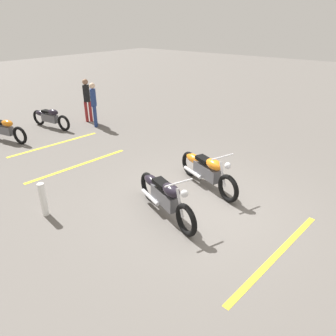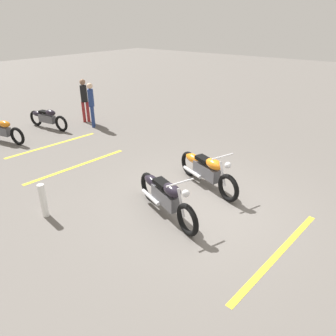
{
  "view_description": "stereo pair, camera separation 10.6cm",
  "coord_description": "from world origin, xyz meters",
  "px_view_note": "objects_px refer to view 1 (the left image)",
  "views": [
    {
      "loc": [
        -3.21,
        5.21,
        3.86
      ],
      "look_at": [
        1.0,
        0.0,
        0.65
      ],
      "focal_mm": 33.51,
      "sensor_mm": 36.0,
      "label": 1
    },
    {
      "loc": [
        -3.12,
        5.28,
        3.86
      ],
      "look_at": [
        1.0,
        0.0,
        0.65
      ],
      "focal_mm": 33.51,
      "sensor_mm": 36.0,
      "label": 2
    }
  ],
  "objects_px": {
    "motorcycle_row_left": "(3,129)",
    "bystander_near_row": "(87,98)",
    "bollard_post": "(43,199)",
    "bystander_secondary": "(94,103)",
    "motorcycle_dark_foreground": "(164,195)",
    "motorcycle_bright_foreground": "(206,170)",
    "motorcycle_row_far_left": "(49,117)"
  },
  "relations": [
    {
      "from": "motorcycle_row_left",
      "to": "bystander_near_row",
      "type": "bearing_deg",
      "value": 69.53
    },
    {
      "from": "bollard_post",
      "to": "bystander_near_row",
      "type": "bearing_deg",
      "value": -46.07
    },
    {
      "from": "bystander_secondary",
      "to": "motorcycle_row_left",
      "type": "bearing_deg",
      "value": 23.35
    },
    {
      "from": "bystander_near_row",
      "to": "motorcycle_dark_foreground",
      "type": "bearing_deg",
      "value": -163.04
    },
    {
      "from": "bystander_near_row",
      "to": "bystander_secondary",
      "type": "bearing_deg",
      "value": -155.57
    },
    {
      "from": "motorcycle_row_left",
      "to": "bystander_near_row",
      "type": "height_order",
      "value": "bystander_near_row"
    },
    {
      "from": "motorcycle_bright_foreground",
      "to": "bystander_near_row",
      "type": "xyz_separation_m",
      "value": [
        6.75,
        -1.67,
        0.5
      ]
    },
    {
      "from": "bystander_secondary",
      "to": "motorcycle_dark_foreground",
      "type": "bearing_deg",
      "value": 108.34
    },
    {
      "from": "motorcycle_row_left",
      "to": "motorcycle_dark_foreground",
      "type": "bearing_deg",
      "value": -12.3
    },
    {
      "from": "motorcycle_dark_foreground",
      "to": "motorcycle_row_left",
      "type": "height_order",
      "value": "motorcycle_dark_foreground"
    },
    {
      "from": "motorcycle_bright_foreground",
      "to": "motorcycle_dark_foreground",
      "type": "height_order",
      "value": "same"
    },
    {
      "from": "motorcycle_dark_foreground",
      "to": "bystander_secondary",
      "type": "distance_m",
      "value": 6.75
    },
    {
      "from": "motorcycle_bright_foreground",
      "to": "motorcycle_row_far_left",
      "type": "xyz_separation_m",
      "value": [
        7.28,
        -0.22,
        -0.05
      ]
    },
    {
      "from": "motorcycle_row_far_left",
      "to": "bystander_near_row",
      "type": "distance_m",
      "value": 1.64
    },
    {
      "from": "motorcycle_bright_foreground",
      "to": "motorcycle_dark_foreground",
      "type": "bearing_deg",
      "value": -70.32
    },
    {
      "from": "motorcycle_bright_foreground",
      "to": "bystander_near_row",
      "type": "bearing_deg",
      "value": -173.39
    },
    {
      "from": "motorcycle_dark_foreground",
      "to": "bystander_secondary",
      "type": "xyz_separation_m",
      "value": [
        6.0,
        -3.04,
        0.48
      ]
    },
    {
      "from": "motorcycle_row_left",
      "to": "motorcycle_row_far_left",
      "type": "bearing_deg",
      "value": 79.37
    },
    {
      "from": "motorcycle_bright_foreground",
      "to": "bystander_secondary",
      "type": "distance_m",
      "value": 6.21
    },
    {
      "from": "motorcycle_bright_foreground",
      "to": "motorcycle_dark_foreground",
      "type": "relative_size",
      "value": 1.0
    },
    {
      "from": "motorcycle_row_far_left",
      "to": "bystander_secondary",
      "type": "bearing_deg",
      "value": 36.06
    },
    {
      "from": "motorcycle_bright_foreground",
      "to": "motorcycle_dark_foreground",
      "type": "xyz_separation_m",
      "value": [
        0.02,
        1.61,
        0.0
      ]
    },
    {
      "from": "bollard_post",
      "to": "motorcycle_bright_foreground",
      "type": "bearing_deg",
      "value": -121.53
    },
    {
      "from": "bystander_near_row",
      "to": "motorcycle_row_left",
      "type": "bearing_deg",
      "value": 124.53
    },
    {
      "from": "motorcycle_dark_foreground",
      "to": "motorcycle_row_left",
      "type": "distance_m",
      "value": 7.21
    },
    {
      "from": "motorcycle_bright_foreground",
      "to": "bollard_post",
      "type": "relative_size",
      "value": 2.79
    },
    {
      "from": "motorcycle_dark_foreground",
      "to": "bystander_near_row",
      "type": "xyz_separation_m",
      "value": [
        6.73,
        -3.29,
        0.5
      ]
    },
    {
      "from": "motorcycle_row_left",
      "to": "bystander_secondary",
      "type": "xyz_separation_m",
      "value": [
        -1.21,
        -3.0,
        0.52
      ]
    },
    {
      "from": "motorcycle_bright_foreground",
      "to": "motorcycle_row_far_left",
      "type": "height_order",
      "value": "motorcycle_bright_foreground"
    },
    {
      "from": "motorcycle_row_far_left",
      "to": "bollard_post",
      "type": "relative_size",
      "value": 2.63
    },
    {
      "from": "motorcycle_row_far_left",
      "to": "bollard_post",
      "type": "distance_m",
      "value": 6.32
    },
    {
      "from": "motorcycle_dark_foreground",
      "to": "motorcycle_row_left",
      "type": "relative_size",
      "value": 1.05
    }
  ]
}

